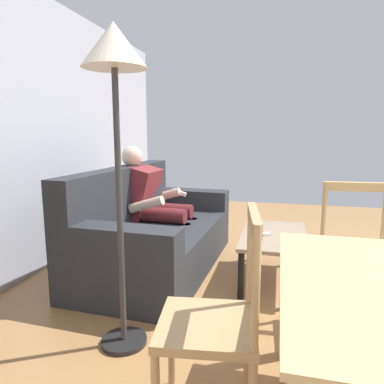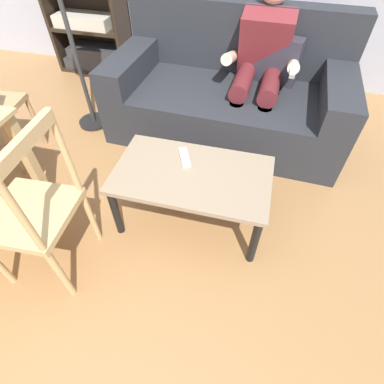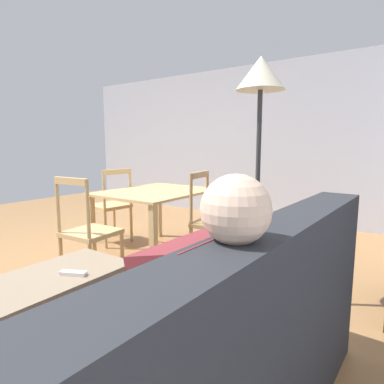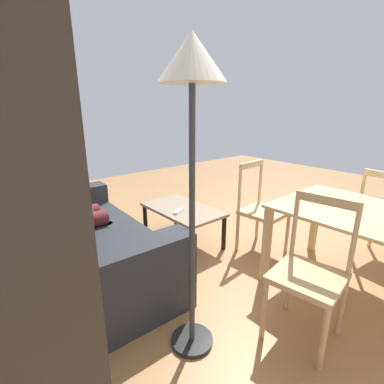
% 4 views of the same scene
% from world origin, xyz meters
% --- Properties ---
extents(couch, '(1.97, 1.07, 0.96)m').
position_xyz_m(couch, '(0.82, 2.11, 0.33)').
color(couch, '#282B30').
rests_on(couch, ground_plane).
extents(person_lounging, '(0.60, 0.91, 1.16)m').
position_xyz_m(person_lounging, '(1.05, 2.17, 0.60)').
color(person_lounging, maroon).
rests_on(person_lounging, ground_plane).
extents(coffee_table, '(0.95, 0.55, 0.42)m').
position_xyz_m(coffee_table, '(0.78, 0.97, 0.36)').
color(coffee_table, gray).
rests_on(coffee_table, ground_plane).
extents(tv_remote, '(0.12, 0.18, 0.02)m').
position_xyz_m(tv_remote, '(0.70, 1.08, 0.43)').
color(tv_remote, white).
rests_on(tv_remote, coffee_table).
extents(dining_chair_near_wall, '(0.47, 0.47, 0.97)m').
position_xyz_m(dining_chair_near_wall, '(-0.84, 1.20, 0.47)').
color(dining_chair_near_wall, tan).
rests_on(dining_chair_near_wall, ground_plane).
extents(dining_chair_facing_couch, '(0.44, 0.44, 0.97)m').
position_xyz_m(dining_chair_facing_couch, '(0.09, 0.44, 0.46)').
color(dining_chair_facing_couch, tan).
rests_on(dining_chair_facing_couch, ground_plane).
extents(floor_lamp, '(0.36, 0.36, 1.87)m').
position_xyz_m(floor_lamp, '(-0.41, 1.84, 1.58)').
color(floor_lamp, black).
rests_on(floor_lamp, ground_plane).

